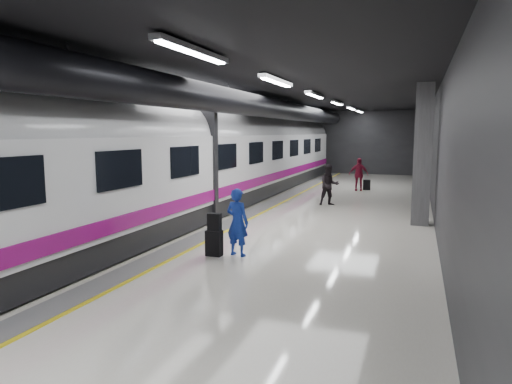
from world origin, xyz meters
The scene contains 9 objects.
ground centered at (0.00, 0.00, 0.00)m, with size 40.00×40.00×0.00m, color silver.
platform_hall centered at (-0.29, 0.96, 3.54)m, with size 10.02×40.02×4.51m.
train centered at (-3.25, 0.00, 2.07)m, with size 3.05×38.00×4.05m.
traveler_main centered at (0.39, -3.48, 0.82)m, with size 0.60×0.39×1.64m, color #172CB1.
suitcase_main centered at (-0.14, -3.68, 0.31)m, with size 0.38×0.24×0.62m, color black.
shoulder_bag centered at (-0.12, -3.69, 0.83)m, with size 0.32×0.17×0.42m, color black.
traveler_far_a centered at (1.05, 4.92, 0.84)m, with size 0.81×0.63×1.68m, color black.
traveler_far_b centered at (1.58, 10.19, 0.84)m, with size 0.98×0.41×1.67m, color maroon.
suitcase_far centered at (1.96, 10.61, 0.26)m, with size 0.36×0.23×0.53m, color black.
Camera 1 is at (4.41, -13.47, 2.96)m, focal length 32.00 mm.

